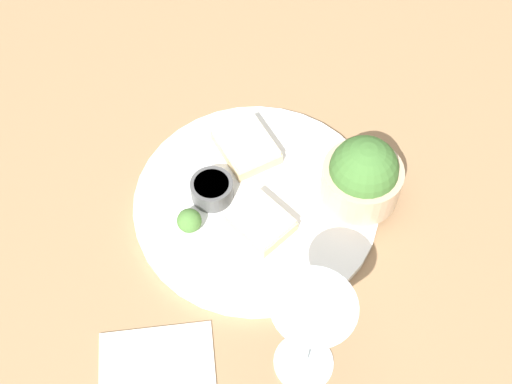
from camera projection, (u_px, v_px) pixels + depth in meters
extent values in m
plane|color=#93704C|center=(256.00, 205.00, 0.93)|extent=(4.00, 4.00, 0.00)
cylinder|color=white|center=(256.00, 202.00, 0.92)|extent=(0.35, 0.35, 0.01)
cylinder|color=tan|center=(361.00, 182.00, 0.90)|extent=(0.11, 0.11, 0.06)
sphere|color=#3D6B2D|center=(364.00, 170.00, 0.87)|extent=(0.10, 0.10, 0.10)
cylinder|color=#4C4C4C|center=(212.00, 190.00, 0.91)|extent=(0.06, 0.06, 0.03)
cylinder|color=tan|center=(211.00, 185.00, 0.90)|extent=(0.05, 0.05, 0.01)
cube|color=#D1B27F|center=(249.00, 147.00, 0.96)|extent=(0.11, 0.10, 0.02)
cube|color=#F4E5C1|center=(249.00, 142.00, 0.95)|extent=(0.10, 0.09, 0.01)
cube|color=#D1B27F|center=(260.00, 223.00, 0.88)|extent=(0.10, 0.10, 0.02)
cube|color=#F4E5C1|center=(260.00, 218.00, 0.87)|extent=(0.10, 0.09, 0.01)
cylinder|color=silver|center=(304.00, 362.00, 0.80)|extent=(0.07, 0.07, 0.01)
cylinder|color=silver|center=(306.00, 350.00, 0.76)|extent=(0.01, 0.01, 0.08)
cone|color=silver|center=(311.00, 323.00, 0.69)|extent=(0.09, 0.09, 0.09)
sphere|color=#477533|center=(189.00, 221.00, 0.88)|extent=(0.03, 0.03, 0.03)
cube|color=beige|center=(157.00, 381.00, 0.78)|extent=(0.15, 0.15, 0.01)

